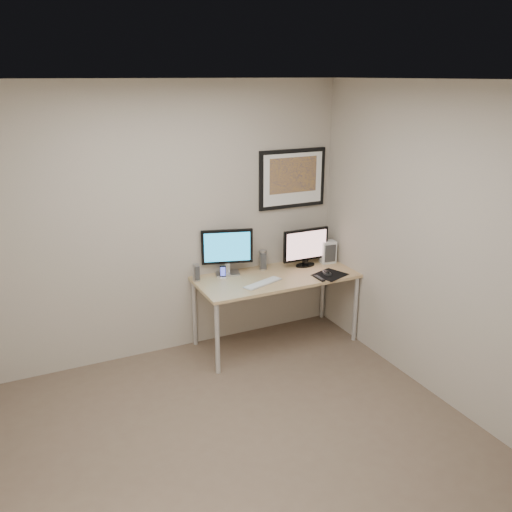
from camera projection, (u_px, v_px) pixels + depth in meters
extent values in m
plane|color=brown|center=(240.00, 445.00, 4.05)|extent=(3.60, 3.60, 0.00)
plane|color=white|center=(236.00, 80.00, 3.22)|extent=(3.60, 3.60, 0.00)
plane|color=gray|center=(165.00, 224.00, 5.08)|extent=(3.60, 0.00, 3.60)
plane|color=gray|center=(442.00, 248.00, 4.37)|extent=(0.00, 3.40, 3.40)
cube|color=#A77D51|center=(276.00, 277.00, 5.38)|extent=(1.60, 0.70, 0.03)
cylinder|color=silver|center=(217.00, 339.00, 4.92)|extent=(0.04, 0.04, 0.70)
cylinder|color=silver|center=(195.00, 313.00, 5.45)|extent=(0.04, 0.04, 0.70)
cylinder|color=silver|center=(355.00, 309.00, 5.54)|extent=(0.04, 0.04, 0.70)
cylinder|color=silver|center=(323.00, 288.00, 6.07)|extent=(0.04, 0.04, 0.70)
cube|color=black|center=(292.00, 179.00, 5.52)|extent=(0.75, 0.03, 0.60)
cube|color=silver|center=(293.00, 179.00, 5.51)|extent=(0.67, 0.00, 0.52)
cube|color=gold|center=(293.00, 175.00, 5.49)|extent=(0.54, 0.00, 0.36)
cube|color=#A9A9AD|center=(228.00, 273.00, 5.42)|extent=(0.27, 0.22, 0.02)
cube|color=#A9A9AD|center=(227.00, 268.00, 5.40)|extent=(0.05, 0.05, 0.10)
cube|color=black|center=(227.00, 247.00, 5.33)|extent=(0.50, 0.17, 0.35)
cube|color=#14749F|center=(228.00, 247.00, 5.31)|extent=(0.44, 0.13, 0.29)
cube|color=black|center=(305.00, 265.00, 5.66)|extent=(0.22, 0.12, 0.02)
cube|color=black|center=(305.00, 262.00, 5.65)|extent=(0.05, 0.04, 0.05)
cube|color=black|center=(306.00, 245.00, 5.58)|extent=(0.51, 0.03, 0.33)
cube|color=#CD948D|center=(307.00, 245.00, 5.57)|extent=(0.46, 0.01, 0.28)
cylinder|color=#A9A9AD|center=(196.00, 272.00, 5.23)|extent=(0.07, 0.07, 0.17)
cylinder|color=#A9A9AD|center=(263.00, 260.00, 5.53)|extent=(0.10, 0.10, 0.20)
cube|color=black|center=(223.00, 272.00, 5.30)|extent=(0.08, 0.08, 0.13)
cube|color=silver|center=(263.00, 283.00, 5.17)|extent=(0.44, 0.25, 0.01)
cube|color=black|center=(330.00, 275.00, 5.40)|extent=(0.37, 0.35, 0.00)
ellipsoid|color=black|center=(327.00, 272.00, 5.42)|extent=(0.07, 0.11, 0.03)
cube|color=black|center=(319.00, 278.00, 5.29)|extent=(0.04, 0.16, 0.02)
cube|color=silver|center=(328.00, 252.00, 5.73)|extent=(0.17, 0.13, 0.24)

